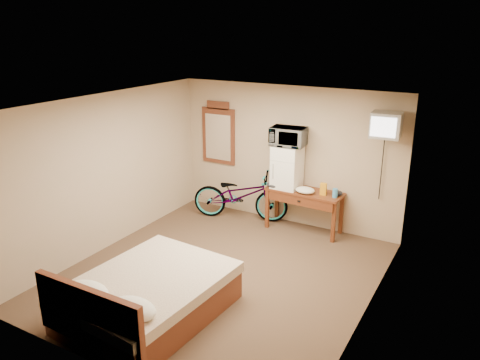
{
  "coord_description": "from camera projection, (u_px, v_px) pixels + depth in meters",
  "views": [
    {
      "loc": [
        3.24,
        -5.16,
        3.49
      ],
      "look_at": [
        -0.14,
        0.82,
        1.2
      ],
      "focal_mm": 35.0,
      "sensor_mm": 36.0,
      "label": 1
    }
  ],
  "objects": [
    {
      "name": "bicycle",
      "position": [
        240.0,
        195.0,
        8.69
      ],
      "size": [
        1.89,
        1.12,
        0.94
      ],
      "primitive_type": "imported",
      "rotation": [
        0.0,
        0.0,
        1.87
      ],
      "color": "black",
      "rests_on": "floor"
    },
    {
      "name": "room",
      "position": [
        220.0,
        194.0,
        6.48
      ],
      "size": [
        4.6,
        4.64,
        2.5
      ],
      "color": "#4D3426",
      "rests_on": "ground"
    },
    {
      "name": "blue_cup",
      "position": [
        335.0,
        193.0,
        7.76
      ],
      "size": [
        0.09,
        0.09,
        0.15
      ],
      "primitive_type": "cylinder",
      "color": "#3C8FCD",
      "rests_on": "desk"
    },
    {
      "name": "cloth_dark_b",
      "position": [
        337.0,
        193.0,
        7.87
      ],
      "size": [
        0.18,
        0.14,
        0.08
      ],
      "primitive_type": "ellipsoid",
      "color": "black",
      "rests_on": "desk"
    },
    {
      "name": "desk",
      "position": [
        304.0,
        198.0,
        8.11
      ],
      "size": [
        1.35,
        0.57,
        0.75
      ],
      "color": "brown",
      "rests_on": "floor"
    },
    {
      "name": "bed",
      "position": [
        145.0,
        297.0,
        5.76
      ],
      "size": [
        1.65,
        2.1,
        0.9
      ],
      "color": "brown",
      "rests_on": "floor"
    },
    {
      "name": "cloth_cream",
      "position": [
        305.0,
        190.0,
        7.96
      ],
      "size": [
        0.34,
        0.26,
        0.1
      ],
      "primitive_type": "ellipsoid",
      "color": "beige",
      "rests_on": "desk"
    },
    {
      "name": "crt_television",
      "position": [
        386.0,
        125.0,
        7.09
      ],
      "size": [
        0.47,
        0.58,
        0.39
      ],
      "color": "black",
      "rests_on": "room"
    },
    {
      "name": "wall_mirror",
      "position": [
        218.0,
        134.0,
        8.95
      ],
      "size": [
        0.71,
        0.04,
        1.2
      ],
      "color": "brown",
      "rests_on": "room"
    },
    {
      "name": "snack_bag",
      "position": [
        323.0,
        189.0,
        7.86
      ],
      "size": [
        0.11,
        0.07,
        0.21
      ],
      "primitive_type": "cube",
      "rotation": [
        0.0,
        0.0,
        0.08
      ],
      "color": "orange",
      "rests_on": "desk"
    },
    {
      "name": "microwave",
      "position": [
        288.0,
        137.0,
        7.98
      ],
      "size": [
        0.62,
        0.45,
        0.32
      ],
      "primitive_type": "imported",
      "rotation": [
        0.0,
        0.0,
        0.09
      ],
      "color": "white",
      "rests_on": "mini_fridge"
    },
    {
      "name": "mini_fridge",
      "position": [
        287.0,
        167.0,
        8.15
      ],
      "size": [
        0.46,
        0.46,
        0.75
      ],
      "color": "white",
      "rests_on": "desk"
    },
    {
      "name": "cloth_dark_a",
      "position": [
        274.0,
        185.0,
        8.22
      ],
      "size": [
        0.27,
        0.2,
        0.1
      ],
      "primitive_type": "ellipsoid",
      "color": "black",
      "rests_on": "desk"
    }
  ]
}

